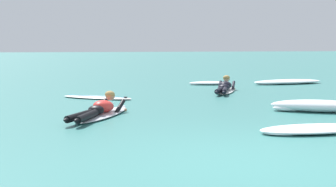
{
  "coord_description": "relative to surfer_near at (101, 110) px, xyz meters",
  "views": [
    {
      "loc": [
        -2.23,
        -5.52,
        1.54
      ],
      "look_at": [
        -0.09,
        6.58,
        0.16
      ],
      "focal_mm": 48.66,
      "sensor_mm": 36.0,
      "label": 1
    }
  ],
  "objects": [
    {
      "name": "whitewater_front",
      "position": [
        3.59,
        -2.33,
        -0.08
      ],
      "size": [
        2.01,
        0.82,
        0.12
      ],
      "color": "white",
      "rests_on": "ground"
    },
    {
      "name": "whitewater_mid_right",
      "position": [
        4.81,
        -0.18,
        -0.01
      ],
      "size": [
        2.14,
        1.36,
        0.27
      ],
      "color": "white",
      "rests_on": "ground"
    },
    {
      "name": "drifting_surfboard",
      "position": [
        0.01,
        3.12,
        -0.1
      ],
      "size": [
        2.09,
        1.52,
        0.16
      ],
      "color": "white",
      "rests_on": "ground"
    },
    {
      "name": "whitewater_mid_left",
      "position": [
        4.16,
        6.62,
        -0.07
      ],
      "size": [
        1.58,
        0.77,
        0.13
      ],
      "color": "white",
      "rests_on": "ground"
    },
    {
      "name": "surfer_far",
      "position": [
        3.97,
        4.13,
        0.0
      ],
      "size": [
        1.41,
        2.57,
        0.55
      ],
      "color": "white",
      "rests_on": "ground"
    },
    {
      "name": "ground_plane",
      "position": [
        1.98,
        6.02,
        -0.13
      ],
      "size": [
        120.0,
        120.0,
        0.0
      ],
      "primitive_type": "plane",
      "color": "#387A75"
    },
    {
      "name": "whitewater_back",
      "position": [
        7.12,
        6.42,
        -0.05
      ],
      "size": [
        2.84,
        1.09,
        0.17
      ],
      "color": "white",
      "rests_on": "ground"
    },
    {
      "name": "surfer_near",
      "position": [
        0.0,
        0.0,
        0.0
      ],
      "size": [
        1.53,
        2.58,
        0.54
      ],
      "color": "silver",
      "rests_on": "ground"
    }
  ]
}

